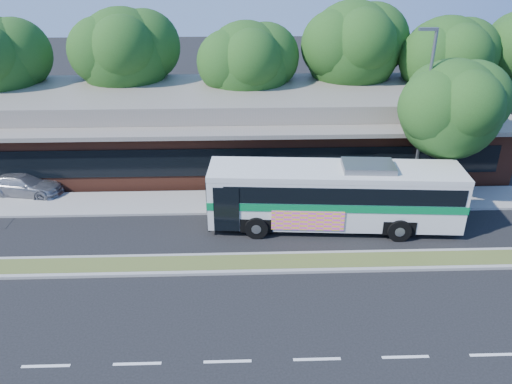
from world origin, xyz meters
TOP-DOWN VIEW (x-y plane):
  - ground at (0.00, 0.00)m, footprint 120.00×120.00m
  - median_strip at (0.00, 0.60)m, footprint 26.00×1.10m
  - sidewalk at (0.00, 6.40)m, footprint 44.00×2.60m
  - plaza_building at (0.00, 12.99)m, footprint 33.20×11.20m
  - lamp_post at (9.56, 6.00)m, footprint 0.93×0.18m
  - tree_bg_a at (-14.58, 15.14)m, footprint 6.47×5.80m
  - tree_bg_b at (-6.57, 16.14)m, footprint 6.69×6.00m
  - tree_bg_c at (1.40, 15.13)m, footprint 6.24×5.60m
  - tree_bg_d at (8.45, 16.15)m, footprint 6.91×6.20m
  - tree_bg_e at (14.42, 15.14)m, footprint 6.47×5.80m
  - transit_bus at (5.04, 3.79)m, footprint 12.14×3.44m
  - sedan at (-11.41, 7.80)m, footprint 4.49×2.43m
  - sidewalk_tree at (11.36, 6.32)m, footprint 5.55×4.98m

SIDE VIEW (x-z plane):
  - ground at x=0.00m, z-range 0.00..0.00m
  - sidewalk at x=0.00m, z-range 0.00..0.12m
  - median_strip at x=0.00m, z-range 0.00..0.15m
  - sedan at x=-11.41m, z-range 0.00..1.24m
  - transit_bus at x=5.04m, z-range 0.19..3.56m
  - plaza_building at x=0.00m, z-range -0.10..4.35m
  - lamp_post at x=9.56m, z-range 0.37..9.44m
  - sidewalk_tree at x=11.36m, z-range 1.43..9.05m
  - tree_bg_c at x=1.40m, z-range 1.46..9.72m
  - tree_bg_e at x=14.42m, z-range 1.49..10.00m
  - tree_bg_a at x=-14.58m, z-range 1.55..10.18m
  - tree_bg_b at x=-6.57m, z-range 1.64..10.64m
  - tree_bg_d at x=8.45m, z-range 1.73..11.10m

